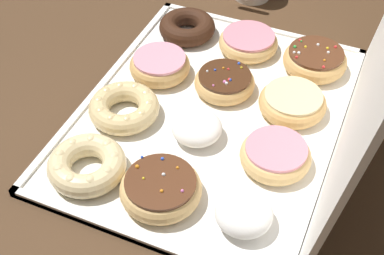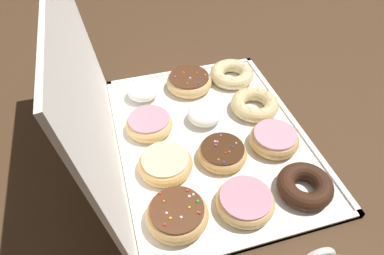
{
  "view_description": "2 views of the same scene",
  "coord_description": "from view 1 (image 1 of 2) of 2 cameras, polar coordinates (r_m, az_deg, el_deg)",
  "views": [
    {
      "loc": [
        0.64,
        0.24,
        0.66
      ],
      "look_at": [
        0.06,
        -0.01,
        0.03
      ],
      "focal_mm": 51.25,
      "sensor_mm": 36.0,
      "label": 1
    },
    {
      "loc": [
        -0.53,
        0.2,
        0.59
      ],
      "look_at": [
        -0.0,
        0.05,
        0.06
      ],
      "focal_mm": 32.31,
      "sensor_mm": 36.0,
      "label": 2
    }
  ],
  "objects": [
    {
      "name": "donut_box",
      "position": [
        0.95,
        1.91,
        1.27
      ],
      "size": [
        0.56,
        0.43,
        0.01
      ],
      "color": "white",
      "rests_on": "ground"
    },
    {
      "name": "pink_frosted_donut_1",
      "position": [
        1.01,
        -3.37,
        6.49
      ],
      "size": [
        0.11,
        0.11,
        0.04
      ],
      "color": "tan",
      "rests_on": "donut_box"
    },
    {
      "name": "cruller_donut_3",
      "position": [
        0.85,
        -10.9,
        -3.81
      ],
      "size": [
        0.12,
        0.12,
        0.04
      ],
      "color": "beige",
      "rests_on": "donut_box"
    },
    {
      "name": "powdered_filled_donut_6",
      "position": [
        0.89,
        0.37,
        0.04
      ],
      "size": [
        0.08,
        0.08,
        0.04
      ],
      "color": "white",
      "rests_on": "donut_box"
    },
    {
      "name": "sprinkle_donut_8",
      "position": [
        1.04,
        12.68,
        6.88
      ],
      "size": [
        0.12,
        0.12,
        0.04
      ],
      "color": "tan",
      "rests_on": "donut_box"
    },
    {
      "name": "box_lid_open",
      "position": [
        0.79,
        18.97,
        6.45
      ],
      "size": [
        0.56,
        0.06,
        0.4
      ],
      "primitive_type": "cube",
      "rotation": [
        1.45,
        0.0,
        0.0
      ],
      "color": "white",
      "rests_on": "ground"
    },
    {
      "name": "pink_frosted_donut_10",
      "position": [
        0.86,
        8.69,
        -2.85
      ],
      "size": [
        0.11,
        0.11,
        0.04
      ],
      "color": "#E5B770",
      "rests_on": "donut_box"
    },
    {
      "name": "sprinkle_donut_7",
      "position": [
        0.81,
        -3.54,
        -6.26
      ],
      "size": [
        0.12,
        0.12,
        0.04
      ],
      "color": "#E5B770",
      "rests_on": "donut_box"
    },
    {
      "name": "cruller_donut_2",
      "position": [
        0.93,
        -7.09,
        2.1
      ],
      "size": [
        0.12,
        0.12,
        0.04
      ],
      "color": "#EACC8C",
      "rests_on": "donut_box"
    },
    {
      "name": "glazed_ring_donut_9",
      "position": [
        0.95,
        10.42,
        2.6
      ],
      "size": [
        0.12,
        0.12,
        0.04
      ],
      "color": "tan",
      "rests_on": "donut_box"
    },
    {
      "name": "chocolate_cake_ring_donut_0",
      "position": [
        1.11,
        -0.5,
        10.42
      ],
      "size": [
        0.11,
        0.11,
        0.04
      ],
      "color": "#381E11",
      "rests_on": "donut_box"
    },
    {
      "name": "powdered_filled_donut_11",
      "position": [
        0.78,
        5.43,
        -8.88
      ],
      "size": [
        0.08,
        0.08,
        0.05
      ],
      "color": "white",
      "rests_on": "donut_box"
    },
    {
      "name": "sprinkle_donut_5",
      "position": [
        0.98,
        3.46,
        4.73
      ],
      "size": [
        0.11,
        0.11,
        0.04
      ],
      "color": "tan",
      "rests_on": "donut_box"
    },
    {
      "name": "pink_frosted_donut_4",
      "position": [
        1.07,
        6.1,
        8.79
      ],
      "size": [
        0.11,
        0.11,
        0.03
      ],
      "color": "#E5B770",
      "rests_on": "donut_box"
    },
    {
      "name": "ground_plane",
      "position": [
        0.95,
        1.9,
        1.04
      ],
      "size": [
        3.0,
        3.0,
        0.0
      ],
      "primitive_type": "plane",
      "color": "#4C331E"
    }
  ]
}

